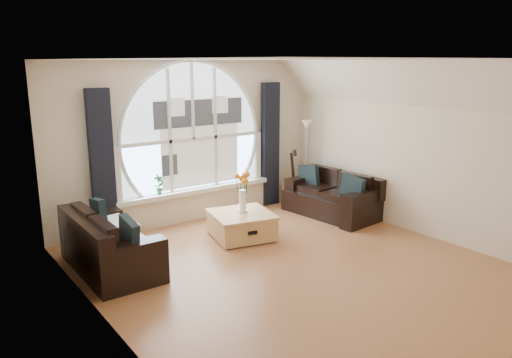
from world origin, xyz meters
name	(u,v)px	position (x,y,z in m)	size (l,w,h in m)	color
ground	(296,269)	(0.00, 0.00, 0.00)	(5.00, 5.50, 0.01)	brown
ceiling	(300,59)	(0.00, 0.00, 2.70)	(5.00, 5.50, 0.01)	silver
wall_back	(192,141)	(0.00, 2.75, 1.35)	(5.00, 0.01, 2.70)	beige
wall_left	(103,202)	(-2.50, 0.00, 1.35)	(0.01, 5.50, 2.70)	beige
wall_right	(420,149)	(2.50, 0.00, 1.35)	(0.01, 5.50, 2.70)	beige
attic_slope	(413,84)	(2.20, 0.00, 2.35)	(0.92, 5.50, 0.72)	silver
arched_window	(192,125)	(0.00, 2.72, 1.62)	(2.60, 0.06, 2.15)	silver
window_sill	(196,190)	(0.00, 2.65, 0.51)	(2.90, 0.22, 0.08)	white
window_frame	(193,126)	(0.00, 2.69, 1.62)	(2.76, 0.08, 2.15)	white
neighbor_house	(200,132)	(0.15, 2.71, 1.50)	(1.70, 0.02, 1.50)	silver
curtain_left	(102,166)	(-1.60, 2.63, 1.15)	(0.35, 0.12, 2.30)	black
curtain_right	(270,145)	(1.60, 2.63, 1.15)	(0.35, 0.12, 2.30)	black
sofa_left	(110,240)	(-1.97, 1.44, 0.40)	(0.84, 1.69, 0.75)	black
sofa_right	(331,193)	(2.04, 1.42, 0.40)	(0.84, 1.67, 0.74)	black
coffee_chest	(242,224)	(0.10, 1.41, 0.22)	(0.90, 0.90, 0.44)	tan
throw_blanket	(112,226)	(-1.85, 1.68, 0.50)	(0.55, 0.55, 0.10)	silver
vase_flowers	(243,187)	(0.15, 1.45, 0.79)	(0.24, 0.24, 0.70)	white
floor_lamp	(306,162)	(2.18, 2.27, 0.80)	(0.24, 0.24, 1.60)	#B2B2B2
guitar	(291,176)	(1.95, 2.43, 0.53)	(0.36, 0.24, 1.06)	#945527
potted_plant	(159,184)	(-0.68, 2.65, 0.72)	(0.18, 0.12, 0.33)	#1E6023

